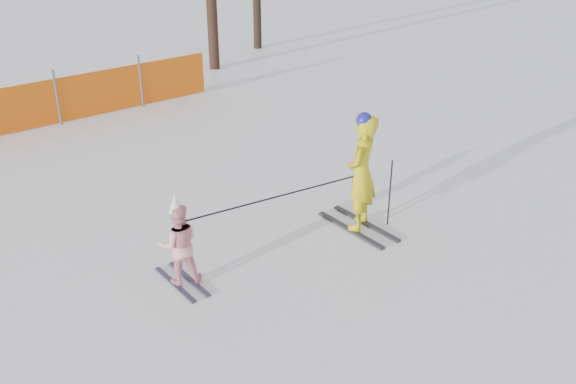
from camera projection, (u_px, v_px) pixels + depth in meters
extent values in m
plane|color=white|center=(310.00, 268.00, 9.07)|extent=(120.00, 120.00, 0.00)
cube|color=black|center=(350.00, 230.00, 9.99)|extent=(0.09, 1.42, 0.04)
cube|color=black|center=(366.00, 223.00, 10.18)|extent=(0.09, 1.42, 0.04)
imported|color=gold|center=(361.00, 173.00, 9.67)|extent=(0.80, 0.72, 1.83)
sphere|color=navy|center=(364.00, 120.00, 9.30)|extent=(0.24, 0.24, 0.24)
cube|color=black|center=(175.00, 285.00, 8.67)|extent=(0.09, 1.02, 0.03)
cube|color=black|center=(189.00, 279.00, 8.79)|extent=(0.09, 1.02, 0.03)
imported|color=#FDA5B1|center=(179.00, 244.00, 8.47)|extent=(0.69, 0.62, 1.15)
cone|color=white|center=(175.00, 203.00, 8.19)|extent=(0.19, 0.19, 0.24)
cylinder|color=black|center=(390.00, 193.00, 9.96)|extent=(0.02, 0.02, 1.10)
cylinder|color=black|center=(276.00, 197.00, 9.00)|extent=(2.70, 0.37, 0.02)
cylinder|color=#595960|center=(57.00, 98.00, 14.00)|extent=(0.06, 0.06, 1.25)
cylinder|color=#595960|center=(141.00, 81.00, 15.11)|extent=(0.06, 0.06, 1.25)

